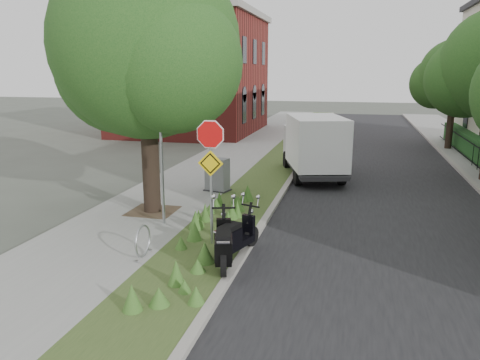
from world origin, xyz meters
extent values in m
plane|color=#4C5147|center=(0.00, 0.00, 0.00)|extent=(120.00, 120.00, 0.00)
cube|color=gray|center=(-4.25, 10.00, 0.06)|extent=(3.50, 60.00, 0.12)
cube|color=#364E21|center=(-1.50, 10.00, 0.06)|extent=(2.00, 60.00, 0.12)
cube|color=#9E9991|center=(-0.50, 10.00, 0.07)|extent=(0.20, 60.00, 0.13)
cube|color=black|center=(3.00, 10.00, 0.01)|extent=(7.00, 60.00, 0.01)
cube|color=#9E9991|center=(6.50, 10.00, 0.07)|extent=(0.20, 60.00, 0.13)
cylinder|color=black|center=(-4.00, 2.80, 2.36)|extent=(0.52, 0.52, 4.48)
sphere|color=#174618|center=(-4.00, 2.80, 5.08)|extent=(5.40, 5.40, 5.40)
sphere|color=#174618|center=(-5.21, 3.61, 4.41)|extent=(4.05, 4.05, 4.05)
sphere|color=#174618|center=(-2.92, 2.12, 4.54)|extent=(3.78, 3.78, 3.78)
cube|color=#473828|center=(-4.00, 2.80, 0.12)|extent=(1.40, 1.40, 0.01)
cylinder|color=#A5A8AD|center=(-3.20, 1.80, 2.12)|extent=(0.08, 0.08, 4.00)
torus|color=#A5A8AD|center=(-2.70, -0.60, 0.50)|extent=(0.05, 0.77, 0.77)
cube|color=#A5A8AD|center=(-2.70, -0.96, 0.14)|extent=(0.06, 0.06, 0.04)
cube|color=#A5A8AD|center=(-2.70, -0.24, 0.14)|extent=(0.06, 0.06, 0.04)
cylinder|color=#A5A8AD|center=(-1.40, 0.60, 1.62)|extent=(0.07, 0.07, 3.00)
cylinder|color=red|center=(-1.40, 0.57, 2.87)|extent=(0.86, 0.03, 0.86)
cylinder|color=white|center=(-1.40, 0.58, 2.87)|extent=(0.94, 0.02, 0.94)
cube|color=yellow|center=(-1.40, 0.57, 2.17)|extent=(0.64, 0.03, 0.64)
cube|color=maroon|center=(-9.50, 22.00, 4.00)|extent=(9.00, 10.00, 8.00)
cube|color=#9E9991|center=(-9.50, 22.00, 8.10)|extent=(9.40, 10.40, 0.40)
sphere|color=#174618|center=(6.05, 10.63, 4.06)|extent=(3.15, 3.15, 3.15)
cylinder|color=black|center=(7.00, 18.00, 1.94)|extent=(0.36, 0.36, 3.64)
sphere|color=#174618|center=(7.00, 18.00, 4.15)|extent=(3.80, 3.80, 3.80)
sphere|color=#174618|center=(6.14, 18.57, 3.67)|extent=(2.85, 2.85, 2.85)
sphere|color=#174618|center=(7.76, 17.52, 3.77)|extent=(2.66, 2.66, 2.66)
cylinder|color=black|center=(-0.94, 0.07, 0.39)|extent=(0.27, 0.56, 0.54)
cylinder|color=black|center=(-0.59, -1.18, 0.39)|extent=(0.27, 0.56, 0.54)
cube|color=black|center=(-0.75, -0.61, 0.41)|extent=(0.67, 1.25, 0.19)
cube|color=black|center=(-0.65, -0.96, 0.66)|extent=(0.55, 0.76, 0.42)
cube|color=black|center=(-0.66, -0.91, 0.94)|extent=(0.47, 0.69, 0.13)
cylinder|color=black|center=(-0.40, 0.67, 0.37)|extent=(0.28, 0.51, 0.50)
cylinder|color=black|center=(-0.80, -0.47, 0.37)|extent=(0.28, 0.51, 0.50)
cube|color=black|center=(-0.62, 0.06, 0.39)|extent=(0.68, 1.16, 0.17)
cube|color=black|center=(-0.73, -0.26, 0.62)|extent=(0.54, 0.71, 0.39)
cube|color=black|center=(-0.71, -0.22, 0.88)|extent=(0.47, 0.64, 0.12)
cube|color=#262628|center=(0.30, 9.25, 0.46)|extent=(3.08, 5.09, 0.16)
cube|color=#B7BABC|center=(-0.22, 11.02, 1.23)|extent=(2.13, 1.73, 1.44)
cube|color=white|center=(0.44, 8.78, 1.59)|extent=(2.87, 3.84, 1.98)
cube|color=#262628|center=(-2.80, 5.75, 0.14)|extent=(1.00, 0.78, 0.04)
cube|color=slate|center=(-2.80, 5.75, 0.71)|extent=(0.88, 0.66, 1.18)
camera|label=1|loc=(1.95, -9.96, 4.33)|focal=35.00mm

